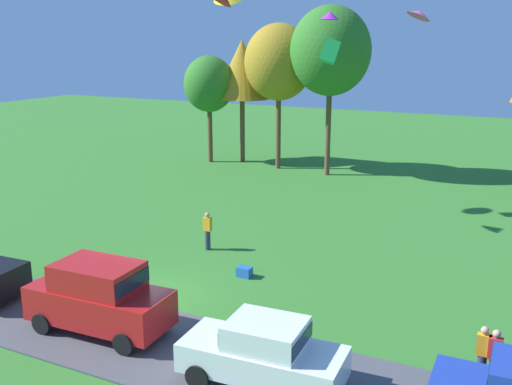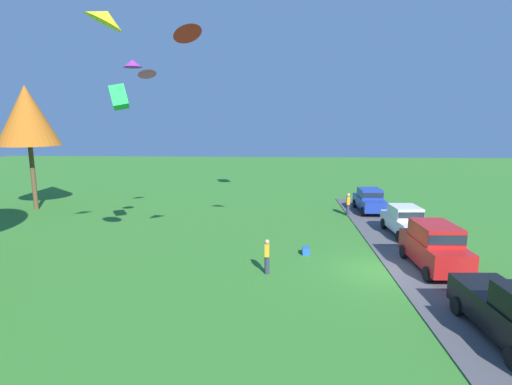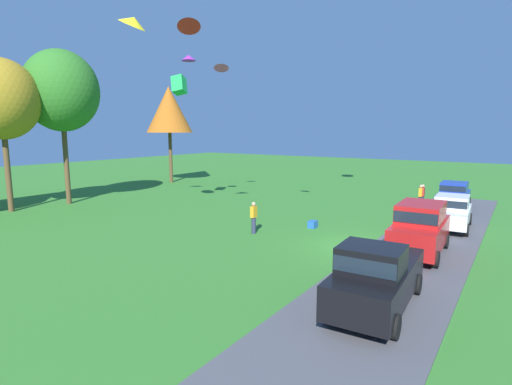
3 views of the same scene
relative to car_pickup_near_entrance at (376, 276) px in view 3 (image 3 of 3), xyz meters
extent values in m
plane|color=#337528|center=(6.19, 2.67, -1.11)|extent=(120.00, 120.00, 0.00)
cube|color=#4C4C51|center=(6.19, 0.16, -1.08)|extent=(36.00, 4.40, 0.06)
cube|color=black|center=(0.20, 0.01, -0.21)|extent=(5.09, 2.14, 1.00)
cube|color=black|center=(-0.60, -0.03, 0.69)|extent=(1.58, 1.83, 0.80)
cube|color=#19232D|center=(-0.60, -0.03, 0.69)|extent=(1.61, 1.80, 0.44)
cylinder|color=black|center=(-1.46, -0.97, -0.71)|extent=(0.69, 0.27, 0.68)
cylinder|color=black|center=(-1.54, 0.83, -0.71)|extent=(0.69, 0.27, 0.68)
cylinder|color=black|center=(1.94, -0.81, -0.71)|extent=(0.69, 0.27, 0.68)
cylinder|color=black|center=(1.85, 0.99, -0.71)|extent=(0.69, 0.27, 0.68)
cube|color=red|center=(6.59, 0.11, -0.16)|extent=(4.67, 2.07, 1.10)
cube|color=red|center=(6.59, 0.11, 0.81)|extent=(2.66, 1.85, 0.84)
cube|color=#19232D|center=(6.59, 0.11, 0.81)|extent=(2.71, 1.82, 0.46)
cylinder|color=black|center=(5.06, -0.85, -0.71)|extent=(0.69, 0.26, 0.68)
cylinder|color=black|center=(5.00, 0.95, -0.71)|extent=(0.69, 0.26, 0.68)
cylinder|color=black|center=(8.19, -0.74, -0.71)|extent=(0.69, 0.26, 0.68)
cylinder|color=black|center=(8.12, 1.07, -0.71)|extent=(0.69, 0.26, 0.68)
cube|color=white|center=(12.51, -0.33, -0.31)|extent=(4.50, 2.05, 0.80)
cube|color=white|center=(12.61, -0.33, 0.44)|extent=(2.09, 1.75, 0.70)
cube|color=#19232D|center=(12.61, -0.33, 0.44)|extent=(2.13, 1.72, 0.38)
cylinder|color=black|center=(11.07, -1.27, -0.71)|extent=(0.69, 0.28, 0.68)
cylinder|color=black|center=(10.97, 0.43, -0.71)|extent=(0.69, 0.28, 0.68)
cylinder|color=black|center=(14.06, -1.10, -0.71)|extent=(0.69, 0.28, 0.68)
cylinder|color=black|center=(13.96, 0.61, -0.71)|extent=(0.69, 0.28, 0.68)
cube|color=#1E389E|center=(18.98, 0.44, -0.31)|extent=(4.44, 1.91, 0.80)
cube|color=#1E389E|center=(19.08, 0.44, 0.44)|extent=(2.04, 1.69, 0.70)
cube|color=#19232D|center=(19.08, 0.44, 0.44)|extent=(2.08, 1.66, 0.38)
cylinder|color=black|center=(17.51, -0.45, -0.71)|extent=(0.69, 0.26, 0.68)
cylinder|color=black|center=(17.47, 1.26, -0.71)|extent=(0.69, 0.26, 0.68)
cylinder|color=black|center=(20.50, -0.38, -0.71)|extent=(0.69, 0.26, 0.68)
cylinder|color=black|center=(20.46, 1.33, -0.71)|extent=(0.69, 0.26, 0.68)
cylinder|color=#2D334C|center=(17.77, 2.36, -0.67)|extent=(0.24, 0.24, 0.88)
cube|color=orange|center=(17.77, 2.36, 0.07)|extent=(0.36, 0.22, 0.60)
sphere|color=tan|center=(17.77, 2.36, 0.49)|extent=(0.22, 0.22, 0.22)
cylinder|color=#2D334C|center=(5.65, 8.28, -0.67)|extent=(0.24, 0.24, 0.88)
cube|color=orange|center=(5.65, 8.28, 0.07)|extent=(0.36, 0.22, 0.60)
sphere|color=tan|center=(5.65, 8.28, 0.49)|extent=(0.22, 0.22, 0.22)
cylinder|color=#2D334C|center=(18.07, 2.30, -0.67)|extent=(0.24, 0.24, 0.88)
cube|color=red|center=(18.07, 2.30, 0.07)|extent=(0.36, 0.22, 0.60)
sphere|color=tan|center=(18.07, 2.30, 0.49)|extent=(0.22, 0.22, 0.22)
cylinder|color=brown|center=(1.34, 25.32, 1.56)|extent=(0.36, 0.36, 5.34)
ellipsoid|color=olive|center=(1.34, 25.32, 6.39)|extent=(4.80, 4.80, 5.28)
cylinder|color=brown|center=(5.24, 24.86, 1.85)|extent=(0.36, 0.36, 5.91)
ellipsoid|color=#2D7023|center=(5.24, 24.86, 7.20)|extent=(5.32, 5.32, 5.85)
cylinder|color=brown|center=(18.55, 27.65, 1.52)|extent=(0.36, 0.36, 5.26)
cone|color=#B25B19|center=(18.55, 27.65, 6.52)|extent=(4.73, 4.73, 4.73)
cube|color=blue|center=(8.56, 6.20, -0.91)|extent=(0.56, 0.40, 0.40)
cone|color=#EA4C9E|center=(12.68, 15.96, 9.09)|extent=(1.61, 1.61, 0.72)
cone|color=purple|center=(8.52, 15.35, 9.06)|extent=(1.35, 1.35, 0.41)
cube|color=green|center=(8.32, 16.08, 7.35)|extent=(1.22, 1.24, 1.40)
cone|color=red|center=(4.62, 11.64, 9.86)|extent=(1.76, 1.77, 1.00)
cone|color=yellow|center=(3.36, 14.46, 10.09)|extent=(1.76, 1.80, 1.03)
camera|label=1|loc=(18.74, -13.26, 7.99)|focal=42.00mm
camera|label=2|loc=(-12.55, 7.83, 6.21)|focal=28.00mm
camera|label=3|loc=(-11.54, -3.39, 4.34)|focal=28.00mm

